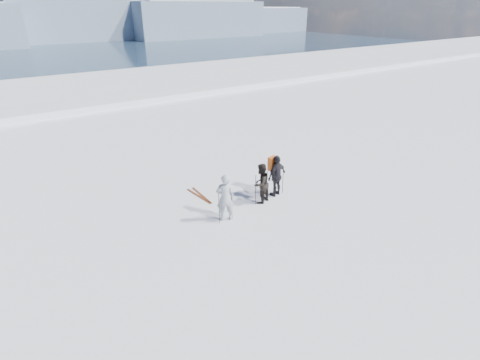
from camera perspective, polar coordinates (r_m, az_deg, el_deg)
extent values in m
plane|color=white|center=(71.65, -25.70, 2.37)|extent=(220.00, 208.01, 71.62)
cube|color=white|center=(40.10, -20.37, 3.42)|extent=(180.00, 16.00, 14.00)
cube|color=slate|center=(488.98, -23.78, 22.02)|extent=(140.00, 80.00, 52.00)
cube|color=slate|center=(506.64, -7.27, 23.13)|extent=(160.00, 80.00, 40.00)
cube|color=white|center=(506.34, -7.38, 25.05)|extent=(136.00, 70.00, 8.00)
cube|color=slate|center=(596.80, 2.35, 23.21)|extent=(130.00, 80.00, 32.00)
cube|color=white|center=(596.48, 2.38, 24.46)|extent=(110.50, 70.00, 8.00)
imported|color=#9FA6AE|center=(13.73, -2.28, -2.71)|extent=(0.79, 0.66, 1.85)
imported|color=black|center=(15.00, 3.19, -0.54)|extent=(0.97, 0.86, 1.68)
imported|color=black|center=(15.60, 5.61, 0.67)|extent=(1.12, 0.64, 1.79)
cube|color=orange|center=(15.29, 5.06, 4.99)|extent=(0.42, 0.29, 0.58)
cylinder|color=black|center=(13.64, -3.21, -4.32)|extent=(0.02, 0.02, 1.26)
cylinder|color=black|center=(13.92, -1.24, -3.88)|extent=(0.02, 0.02, 1.16)
cylinder|color=black|center=(14.90, 2.38, -1.52)|extent=(0.02, 0.02, 1.30)
cylinder|color=black|center=(15.18, 4.11, -0.99)|extent=(0.02, 0.02, 1.32)
cylinder|color=black|center=(15.50, 5.14, -0.73)|extent=(0.02, 0.02, 1.18)
cylinder|color=black|center=(15.90, 6.56, 0.05)|extent=(0.02, 0.02, 1.26)
cube|color=black|center=(15.87, -6.30, -2.47)|extent=(0.26, 1.70, 0.03)
cube|color=black|center=(15.93, -5.86, -2.34)|extent=(0.16, 1.70, 0.03)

